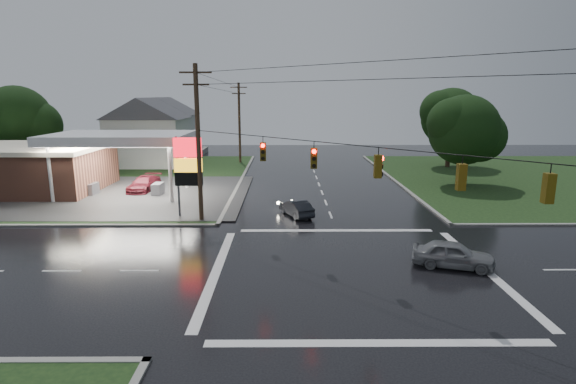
{
  "coord_description": "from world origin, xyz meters",
  "views": [
    {
      "loc": [
        -3.41,
        -21.87,
        8.89
      ],
      "look_at": [
        -3.26,
        5.39,
        3.0
      ],
      "focal_mm": 28.0,
      "sensor_mm": 36.0,
      "label": 1
    }
  ],
  "objects_px": {
    "tree_ne_far": "(452,118)",
    "car_crossing": "(453,254)",
    "house_far": "(165,125)",
    "pylon_sign": "(188,164)",
    "gas_station": "(47,165)",
    "tree_nw_behind": "(19,120)",
    "house_near": "(149,131)",
    "utility_pole_n": "(239,122)",
    "car_pump": "(144,184)",
    "utility_pole_nw": "(198,142)",
    "car_north": "(296,208)",
    "tree_ne_near": "(466,130)"
  },
  "relations": [
    {
      "from": "utility_pole_n",
      "to": "car_north",
      "type": "height_order",
      "value": "utility_pole_n"
    },
    {
      "from": "gas_station",
      "to": "tree_ne_near",
      "type": "bearing_deg",
      "value": 3.3
    },
    {
      "from": "pylon_sign",
      "to": "car_pump",
      "type": "height_order",
      "value": "pylon_sign"
    },
    {
      "from": "gas_station",
      "to": "house_near",
      "type": "relative_size",
      "value": 2.37
    },
    {
      "from": "tree_nw_behind",
      "to": "car_pump",
      "type": "height_order",
      "value": "tree_nw_behind"
    },
    {
      "from": "gas_station",
      "to": "utility_pole_n",
      "type": "relative_size",
      "value": 2.5
    },
    {
      "from": "pylon_sign",
      "to": "utility_pole_nw",
      "type": "relative_size",
      "value": 0.55
    },
    {
      "from": "tree_ne_far",
      "to": "car_crossing",
      "type": "height_order",
      "value": "tree_ne_far"
    },
    {
      "from": "gas_station",
      "to": "car_crossing",
      "type": "relative_size",
      "value": 6.32
    },
    {
      "from": "utility_pole_n",
      "to": "car_crossing",
      "type": "bearing_deg",
      "value": -68.37
    },
    {
      "from": "house_far",
      "to": "car_north",
      "type": "height_order",
      "value": "house_far"
    },
    {
      "from": "tree_ne_near",
      "to": "tree_ne_far",
      "type": "xyz_separation_m",
      "value": [
        3.01,
        12.0,
        0.62
      ]
    },
    {
      "from": "tree_nw_behind",
      "to": "car_pump",
      "type": "bearing_deg",
      "value": -30.9
    },
    {
      "from": "car_crossing",
      "to": "pylon_sign",
      "type": "bearing_deg",
      "value": 75.27
    },
    {
      "from": "house_near",
      "to": "car_north",
      "type": "xyz_separation_m",
      "value": [
        18.34,
        -25.21,
        -3.79
      ]
    },
    {
      "from": "pylon_sign",
      "to": "tree_nw_behind",
      "type": "relative_size",
      "value": 0.6
    },
    {
      "from": "car_north",
      "to": "utility_pole_nw",
      "type": "bearing_deg",
      "value": -13.05
    },
    {
      "from": "utility_pole_nw",
      "to": "house_far",
      "type": "xyz_separation_m",
      "value": [
        -12.45,
        38.5,
        -1.32
      ]
    },
    {
      "from": "house_near",
      "to": "car_north",
      "type": "bearing_deg",
      "value": -53.97
    },
    {
      "from": "pylon_sign",
      "to": "tree_nw_behind",
      "type": "height_order",
      "value": "tree_nw_behind"
    },
    {
      "from": "car_crossing",
      "to": "car_pump",
      "type": "height_order",
      "value": "car_crossing"
    },
    {
      "from": "pylon_sign",
      "to": "car_crossing",
      "type": "relative_size",
      "value": 1.45
    },
    {
      "from": "gas_station",
      "to": "car_crossing",
      "type": "distance_m",
      "value": 36.61
    },
    {
      "from": "house_near",
      "to": "tree_nw_behind",
      "type": "relative_size",
      "value": 1.1
    },
    {
      "from": "car_north",
      "to": "car_crossing",
      "type": "bearing_deg",
      "value": 104.07
    },
    {
      "from": "tree_ne_far",
      "to": "car_crossing",
      "type": "xyz_separation_m",
      "value": [
        -11.75,
        -33.57,
        -5.47
      ]
    },
    {
      "from": "house_far",
      "to": "house_near",
      "type": "bearing_deg",
      "value": -85.24
    },
    {
      "from": "tree_ne_near",
      "to": "car_north",
      "type": "height_order",
      "value": "tree_ne_near"
    },
    {
      "from": "utility_pole_nw",
      "to": "tree_nw_behind",
      "type": "bearing_deg",
      "value": 139.9
    },
    {
      "from": "house_far",
      "to": "utility_pole_n",
      "type": "bearing_deg",
      "value": -38.77
    },
    {
      "from": "utility_pole_n",
      "to": "house_near",
      "type": "relative_size",
      "value": 0.95
    },
    {
      "from": "utility_pole_nw",
      "to": "car_crossing",
      "type": "xyz_separation_m",
      "value": [
        14.9,
        -9.07,
        -5.02
      ]
    },
    {
      "from": "house_far",
      "to": "car_pump",
      "type": "height_order",
      "value": "house_far"
    },
    {
      "from": "utility_pole_n",
      "to": "house_far",
      "type": "relative_size",
      "value": 0.95
    },
    {
      "from": "utility_pole_n",
      "to": "tree_ne_far",
      "type": "distance_m",
      "value": 26.96
    },
    {
      "from": "house_far",
      "to": "car_crossing",
      "type": "bearing_deg",
      "value": -60.11
    },
    {
      "from": "tree_ne_near",
      "to": "pylon_sign",
      "type": "bearing_deg",
      "value": -154.99
    },
    {
      "from": "tree_ne_far",
      "to": "car_crossing",
      "type": "bearing_deg",
      "value": -109.3
    },
    {
      "from": "house_far",
      "to": "car_crossing",
      "type": "distance_m",
      "value": 55.0
    },
    {
      "from": "house_far",
      "to": "tree_nw_behind",
      "type": "height_order",
      "value": "tree_nw_behind"
    },
    {
      "from": "house_far",
      "to": "car_crossing",
      "type": "relative_size",
      "value": 2.67
    },
    {
      "from": "utility_pole_nw",
      "to": "house_near",
      "type": "bearing_deg",
      "value": 113.37
    },
    {
      "from": "utility_pole_n",
      "to": "car_north",
      "type": "xyz_separation_m",
      "value": [
        6.88,
        -27.21,
        -4.85
      ]
    },
    {
      "from": "pylon_sign",
      "to": "tree_ne_near",
      "type": "xyz_separation_m",
      "value": [
        24.64,
        11.49,
        1.55
      ]
    },
    {
      "from": "gas_station",
      "to": "tree_ne_near",
      "type": "distance_m",
      "value": 40.0
    },
    {
      "from": "tree_nw_behind",
      "to": "car_crossing",
      "type": "height_order",
      "value": "tree_nw_behind"
    },
    {
      "from": "gas_station",
      "to": "tree_nw_behind",
      "type": "relative_size",
      "value": 2.62
    },
    {
      "from": "utility_pole_nw",
      "to": "house_near",
      "type": "distance_m",
      "value": 28.9
    },
    {
      "from": "house_far",
      "to": "tree_nw_behind",
      "type": "xyz_separation_m",
      "value": [
        -11.89,
        -18.01,
        1.77
      ]
    },
    {
      "from": "tree_ne_near",
      "to": "tree_ne_far",
      "type": "height_order",
      "value": "tree_ne_far"
    }
  ]
}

